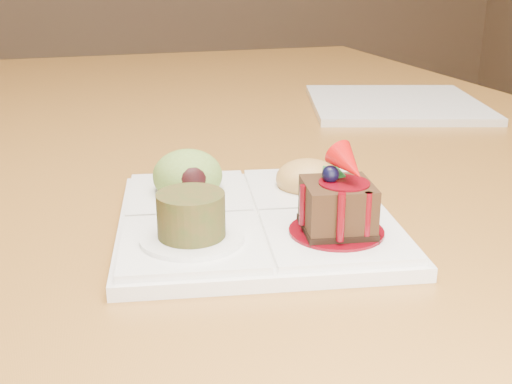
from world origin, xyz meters
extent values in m
cube|color=#915D25|center=(0.00, 0.00, 0.73)|extent=(1.00, 1.80, 0.04)
cylinder|color=#915D25|center=(-0.44, 0.84, 0.35)|extent=(0.06, 0.06, 0.71)
cylinder|color=#915D25|center=(0.44, 0.84, 0.35)|extent=(0.06, 0.06, 0.71)
cube|color=white|center=(-0.13, -0.30, 0.76)|extent=(0.28, 0.28, 0.01)
cube|color=white|center=(-0.08, -0.37, 0.77)|extent=(0.13, 0.13, 0.01)
cube|color=white|center=(-0.20, -0.35, 0.77)|extent=(0.13, 0.13, 0.01)
cube|color=white|center=(-0.18, -0.23, 0.77)|extent=(0.13, 0.13, 0.01)
cube|color=white|center=(-0.06, -0.25, 0.77)|extent=(0.13, 0.13, 0.01)
cylinder|color=#57030B|center=(-0.08, -0.37, 0.77)|extent=(0.08, 0.08, 0.00)
cube|color=black|center=(-0.08, -0.37, 0.77)|extent=(0.07, 0.07, 0.01)
cube|color=black|center=(-0.08, -0.37, 0.79)|extent=(0.06, 0.06, 0.04)
cylinder|color=#57030B|center=(-0.08, -0.37, 0.81)|extent=(0.04, 0.04, 0.00)
sphere|color=black|center=(-0.08, -0.36, 0.82)|extent=(0.01, 0.01, 0.01)
cone|color=#A60B0A|center=(-0.07, -0.37, 0.83)|extent=(0.03, 0.04, 0.04)
cube|color=#134F1A|center=(-0.08, -0.36, 0.82)|extent=(0.01, 0.02, 0.01)
cube|color=#134F1A|center=(-0.08, -0.35, 0.82)|extent=(0.01, 0.02, 0.01)
cylinder|color=#57030B|center=(-0.09, -0.40, 0.79)|extent=(0.01, 0.01, 0.04)
cylinder|color=#57030B|center=(-0.07, -0.40, 0.79)|extent=(0.01, 0.01, 0.04)
cylinder|color=#57030B|center=(-0.11, -0.36, 0.79)|extent=(0.01, 0.01, 0.03)
cylinder|color=white|center=(-0.20, -0.35, 0.77)|extent=(0.08, 0.08, 0.00)
cylinder|color=#493114|center=(-0.20, -0.35, 0.79)|extent=(0.05, 0.05, 0.04)
cylinder|color=#401F0D|center=(-0.20, -0.35, 0.80)|extent=(0.04, 0.04, 0.00)
ellipsoid|color=olive|center=(-0.18, -0.23, 0.78)|extent=(0.07, 0.07, 0.05)
ellipsoid|color=black|center=(-0.18, -0.25, 0.78)|extent=(0.03, 0.02, 0.03)
ellipsoid|color=#AD823E|center=(-0.06, -0.25, 0.78)|extent=(0.06, 0.06, 0.04)
cube|color=#D3660F|center=(-0.05, -0.25, 0.78)|extent=(0.02, 0.02, 0.01)
cube|color=#51781A|center=(-0.06, -0.24, 0.78)|extent=(0.02, 0.02, 0.01)
cube|color=#D3660F|center=(-0.07, -0.25, 0.78)|extent=(0.02, 0.02, 0.01)
cube|color=#51781A|center=(-0.07, -0.26, 0.78)|extent=(0.02, 0.02, 0.01)
cube|color=#D3660F|center=(-0.05, -0.26, 0.78)|extent=(0.02, 0.02, 0.02)
cube|color=white|center=(0.24, 0.12, 0.76)|extent=(0.34, 0.34, 0.01)
camera|label=1|loc=(-0.28, -0.81, 0.98)|focal=45.00mm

